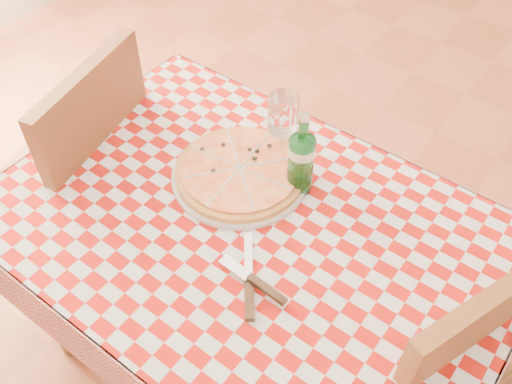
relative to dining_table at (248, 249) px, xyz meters
The scene contains 7 objects.
dining_table is the anchor object (origin of this frame).
tablecloth 0.09m from the dining_table, ahead, with size 1.30×0.90×0.01m, color #9E1009.
chair_far 0.66m from the dining_table, behind, with size 0.53×0.53×0.99m.
pizza_plate 0.21m from the dining_table, 134.61° to the left, with size 0.37×0.37×0.05m, color #CB8443, non-canonical shape.
water_bottle 0.29m from the dining_table, 81.16° to the left, with size 0.07×0.07×0.25m, color #196429, non-canonical shape.
wine_glass 0.34m from the dining_table, 107.11° to the left, with size 0.08×0.08×0.20m, color white, non-canonical shape.
cutlery 0.20m from the dining_table, 51.63° to the right, with size 0.27×0.22×0.03m, color silver, non-canonical shape.
Camera 1 is at (0.56, -0.70, 1.87)m, focal length 40.00 mm.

